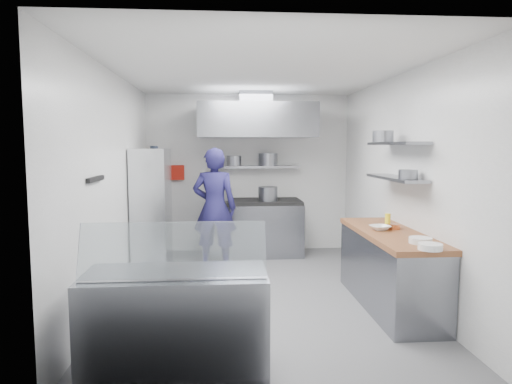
{
  "coord_description": "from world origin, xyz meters",
  "views": [
    {
      "loc": [
        -0.47,
        -5.7,
        1.89
      ],
      "look_at": [
        0.0,
        0.6,
        1.25
      ],
      "focal_mm": 32.0,
      "sensor_mm": 36.0,
      "label": 1
    }
  ],
  "objects": [
    {
      "name": "cooktop",
      "position": [
        0.1,
        2.1,
        0.93
      ],
      "size": [
        1.57,
        0.78,
        0.06
      ],
      "primitive_type": "cube",
      "color": "black",
      "rests_on": "gas_range"
    },
    {
      "name": "wall_shelf_upper",
      "position": [
        1.64,
        -0.3,
        1.92
      ],
      "size": [
        0.3,
        1.3,
        0.04
      ],
      "primitive_type": "cube",
      "color": "gray",
      "rests_on": "wall_right"
    },
    {
      "name": "wall_shelf_lower",
      "position": [
        1.64,
        -0.3,
        1.5
      ],
      "size": [
        0.3,
        1.3,
        0.04
      ],
      "primitive_type": "cube",
      "color": "gray",
      "rests_on": "wall_right"
    },
    {
      "name": "knife_strip",
      "position": [
        -1.78,
        -0.9,
        1.55
      ],
      "size": [
        0.04,
        0.55,
        0.05
      ],
      "primitive_type": "cube",
      "color": "black",
      "rests_on": "wall_left"
    },
    {
      "name": "gas_range",
      "position": [
        0.1,
        2.1,
        0.45
      ],
      "size": [
        1.6,
        0.8,
        0.9
      ],
      "primitive_type": "cube",
      "color": "gray",
      "rests_on": "floor"
    },
    {
      "name": "plate_stack_b",
      "position": [
        1.54,
        -1.26,
        0.93
      ],
      "size": [
        0.23,
        0.23,
        0.06
      ],
      "primitive_type": "cylinder",
      "color": "white",
      "rests_on": "prep_counter_top"
    },
    {
      "name": "display_glass",
      "position": [
        -0.86,
        -2.12,
        1.07
      ],
      "size": [
        1.47,
        0.19,
        0.42
      ],
      "primitive_type": "cube",
      "rotation": [
        -0.38,
        0.0,
        0.0
      ],
      "color": "silver",
      "rests_on": "display_case"
    },
    {
      "name": "plate_stack_a",
      "position": [
        1.51,
        -1.56,
        0.93
      ],
      "size": [
        0.23,
        0.23,
        0.06
      ],
      "primitive_type": "cylinder",
      "color": "white",
      "rests_on": "prep_counter_top"
    },
    {
      "name": "ceiling",
      "position": [
        0.0,
        0.0,
        2.8
      ],
      "size": [
        5.0,
        5.0,
        0.0
      ],
      "primitive_type": "plane",
      "rotation": [
        3.14,
        0.0,
        0.0
      ],
      "color": "silver",
      "rests_on": "wall_back"
    },
    {
      "name": "shelf_pot_b",
      "position": [
        0.35,
        2.35,
        1.65
      ],
      "size": [
        0.33,
        0.33,
        0.22
      ],
      "primitive_type": "cylinder",
      "color": "slate",
      "rests_on": "over_range_shelf"
    },
    {
      "name": "rack_bin_b",
      "position": [
        -1.53,
        1.33,
        1.3
      ],
      "size": [
        0.15,
        0.2,
        0.17
      ],
      "primitive_type": "cube",
      "color": "yellow",
      "rests_on": "wire_rack"
    },
    {
      "name": "extractor_hood",
      "position": [
        0.1,
        1.93,
        2.3
      ],
      "size": [
        1.9,
        1.15,
        0.55
      ],
      "primitive_type": "cube",
      "color": "gray",
      "rests_on": "wall_back"
    },
    {
      "name": "prep_counter_base",
      "position": [
        1.48,
        -0.6,
        0.42
      ],
      "size": [
        0.62,
        2.0,
        0.84
      ],
      "primitive_type": "cube",
      "color": "gray",
      "rests_on": "floor"
    },
    {
      "name": "rack_bin_a",
      "position": [
        -1.53,
        1.12,
        0.8
      ],
      "size": [
        0.18,
        0.22,
        0.2
      ],
      "primitive_type": "cube",
      "color": "white",
      "rests_on": "wire_rack"
    },
    {
      "name": "wall_back",
      "position": [
        0.0,
        2.5,
        1.4
      ],
      "size": [
        3.6,
        2.8,
        0.02
      ],
      "primitive_type": "cube",
      "rotation": [
        1.57,
        0.0,
        0.0
      ],
      "color": "white",
      "rests_on": "floor"
    },
    {
      "name": "wall_right",
      "position": [
        1.8,
        0.0,
        1.4
      ],
      "size": [
        2.8,
        5.0,
        0.02
      ],
      "primitive_type": "cube",
      "rotation": [
        1.57,
        0.0,
        -1.57
      ],
      "color": "white",
      "rests_on": "floor"
    },
    {
      "name": "shelf_pot_a",
      "position": [
        -0.26,
        2.27,
        1.63
      ],
      "size": [
        0.25,
        0.25,
        0.18
      ],
      "primitive_type": "cylinder",
      "color": "slate",
      "rests_on": "over_range_shelf"
    },
    {
      "name": "squeeze_bottle",
      "position": [
        1.51,
        -0.42,
        0.99
      ],
      "size": [
        0.07,
        0.07,
        0.18
      ],
      "primitive_type": "cylinder",
      "color": "yellow",
      "rests_on": "prep_counter_top"
    },
    {
      "name": "copper_pan",
      "position": [
        1.58,
        -0.45,
        0.93
      ],
      "size": [
        0.16,
        0.16,
        0.06
      ],
      "primitive_type": "cylinder",
      "color": "#BD6435",
      "rests_on": "prep_counter_top"
    },
    {
      "name": "stock_pot_mid",
      "position": [
        0.3,
        1.95,
        1.08
      ],
      "size": [
        0.33,
        0.33,
        0.24
      ],
      "primitive_type": "cylinder",
      "color": "slate",
      "rests_on": "cooktop"
    },
    {
      "name": "shelf_pot_d",
      "position": [
        1.54,
        -0.09,
        2.01
      ],
      "size": [
        0.26,
        0.26,
        0.14
      ],
      "primitive_type": "cylinder",
      "color": "slate",
      "rests_on": "wall_shelf_upper"
    },
    {
      "name": "stock_pot_left",
      "position": [
        -0.46,
        2.11,
        1.06
      ],
      "size": [
        0.3,
        0.3,
        0.2
      ],
      "primitive_type": "cylinder",
      "color": "slate",
      "rests_on": "cooktop"
    },
    {
      "name": "wire_rack",
      "position": [
        -1.53,
        1.2,
        0.93
      ],
      "size": [
        0.5,
        0.9,
        1.85
      ],
      "primitive_type": "cube",
      "color": "silver",
      "rests_on": "floor"
    },
    {
      "name": "wall_left",
      "position": [
        -1.8,
        0.0,
        1.4
      ],
      "size": [
        2.8,
        5.0,
        0.02
      ],
      "primitive_type": "cube",
      "rotation": [
        1.57,
        0.0,
        1.57
      ],
      "color": "white",
      "rests_on": "floor"
    },
    {
      "name": "chef",
      "position": [
        -0.59,
        1.33,
        0.93
      ],
      "size": [
        0.73,
        0.53,
        1.87
      ],
      "primitive_type": "imported",
      "rotation": [
        0.0,
        0.0,
        3.02
      ],
      "color": "#1A1745",
      "rests_on": "floor"
    },
    {
      "name": "shelf_pot_c",
      "position": [
        1.64,
        -0.68,
        1.57
      ],
      "size": [
        0.22,
        0.22,
        0.1
      ],
      "primitive_type": "cylinder",
      "color": "slate",
      "rests_on": "wall_shelf_lower"
    },
    {
      "name": "wall_front",
      "position": [
        0.0,
        -2.5,
        1.4
      ],
      "size": [
        3.6,
        2.8,
        0.02
      ],
      "primitive_type": "cube",
      "rotation": [
        -1.57,
        0.0,
        0.0
      ],
      "color": "white",
      "rests_on": "floor"
    },
    {
      "name": "floor",
      "position": [
        0.0,
        0.0,
        0.0
      ],
      "size": [
        5.0,
        5.0,
        0.0
      ],
      "primitive_type": "plane",
      "color": "#59595B",
      "rests_on": "ground"
    },
    {
      "name": "display_case",
      "position": [
        -0.86,
        -2.0,
        0.42
      ],
      "size": [
        1.5,
        0.7,
        0.85
      ],
      "primitive_type": "cube",
      "color": "gray",
      "rests_on": "floor"
    },
    {
      "name": "rack_jar",
      "position": [
        -1.48,
        1.23,
        1.8
      ],
      "size": [
        0.12,
        0.12,
        0.18
      ],
      "primitive_type": "cylinder",
      "color": "black",
      "rests_on": "wire_rack"
    },
    {
      "name": "hood_duct",
      "position": [
        0.1,
        2.15,
        2.68
      ],
      "size": [
        0.55,
        0.55,
        0.24
      ],
      "primitive_type": "cube",
      "color": "slate",
      "rests_on": "extractor_hood"
    },
    {
      "name": "prep_counter_top",
      "position": [
        1.48,
        -0.6,
        0.87
      ],
      "size": [
        0.65,
        2.04,
        0.06
      ],
      "primitive_type": "cube",
      "color": "#995E33",
      "rests_on": "prep_counter_base"
    },
    {
      "name": "red_firebox",
      "position": [
        -1.25,
        2.44,
        1.42
      ],
      "size": [
        0.22,
        0.1,
        0.26
      ],
      "primitive_type": "cube",
      "color": "#AC190D",
      "rests_on": "wall_back"
    },
    {
      "name": "over_range_shelf",
      "position": [
        0.1,
        2.34,
        1.52
      ],
      "size": [
        1.6,
        0.3,
        0.04
      ],
      "primitive_type": "cube",
      "color": "gray",
      "rests_on": "wall_back"
    },
    {
      "name": "mixing_bowl",
      "position": [
        1.39,
        -0.52,
        0.93
      ],
      "size": [
        0.28,
        0.28,
        0.06
      ],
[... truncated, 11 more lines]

